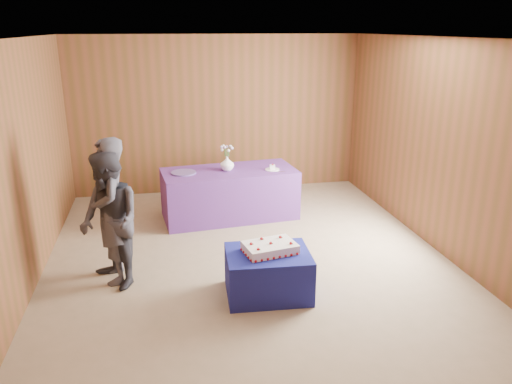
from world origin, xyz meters
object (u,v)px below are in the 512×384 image
object	(u,v)px
serving_table	(229,194)
guest_left	(111,212)
cake_table	(268,274)
guest_right	(110,221)
sheet_cake	(270,248)
vase	(227,163)

from	to	relation	value
serving_table	guest_left	xyz separation A→B (m)	(-1.59, -1.74, 0.47)
cake_table	guest_right	world-z (taller)	guest_right
cake_table	sheet_cake	world-z (taller)	sheet_cake
serving_table	guest_right	size ratio (longest dim) A/B	1.28
vase	guest_left	xyz separation A→B (m)	(-1.56, -1.74, -0.02)
cake_table	guest_left	size ratio (longest dim) A/B	0.53
vase	guest_right	world-z (taller)	guest_right
guest_left	vase	bearing A→B (deg)	130.02
serving_table	guest_left	size ratio (longest dim) A/B	1.19
serving_table	guest_right	bearing A→B (deg)	-136.02
serving_table	sheet_cake	bearing A→B (deg)	-93.46
cake_table	vase	bearing A→B (deg)	95.81
vase	guest_right	size ratio (longest dim) A/B	0.14
serving_table	guest_left	bearing A→B (deg)	-138.10
sheet_cake	vase	distance (m)	2.43
cake_table	vase	xyz separation A→B (m)	(-0.10, 2.43, 0.61)
vase	guest_left	distance (m)	2.34
sheet_cake	guest_left	distance (m)	1.84
serving_table	vase	bearing A→B (deg)	175.89
serving_table	vase	xyz separation A→B (m)	(-0.03, -0.00, 0.48)
sheet_cake	vase	xyz separation A→B (m)	(-0.12, 2.41, 0.31)
sheet_cake	guest_right	bearing A→B (deg)	151.68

